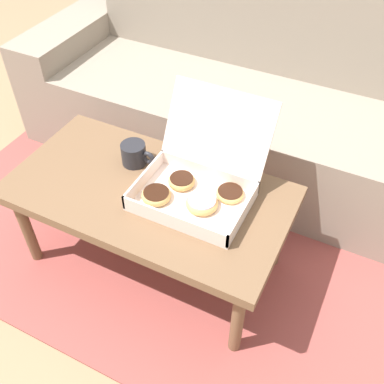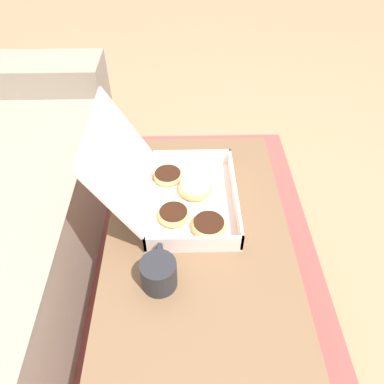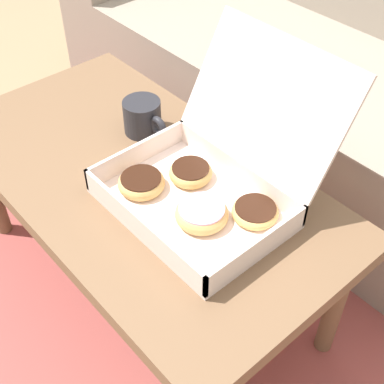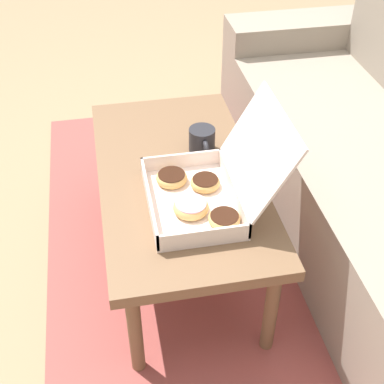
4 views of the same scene
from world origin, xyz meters
The scene contains 6 objects.
ground_plane centered at (0.00, 0.00, 0.00)m, with size 12.00×12.00×0.00m, color #937756.
area_rug centered at (0.00, 0.30, 0.01)m, with size 2.22×1.74×0.01m, color #994742.
couch centered at (0.00, 0.78, 0.31)m, with size 2.10×0.76×0.89m.
coffee_table centered at (0.00, -0.06, 0.38)m, with size 1.03×0.55×0.42m.
pastry_box centered at (0.17, 0.01, 0.48)m, with size 0.39×0.42×0.31m.
coffee_mug centered at (-0.12, 0.05, 0.46)m, with size 0.14×0.09×0.09m.
Camera 1 is at (0.66, -1.03, 1.56)m, focal length 42.00 mm.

